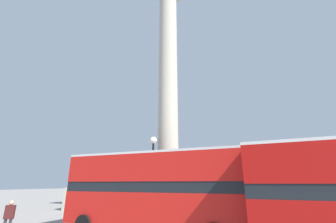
{
  "coord_description": "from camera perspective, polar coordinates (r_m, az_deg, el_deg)",
  "views": [
    {
      "loc": [
        8.3,
        -17.5,
        2.67
      ],
      "look_at": [
        0.0,
        0.0,
        8.87
      ],
      "focal_mm": 24.0,
      "sensor_mm": 36.0,
      "label": 1
    }
  ],
  "objects": [
    {
      "name": "equestrian_statue",
      "position": [
        27.42,
        -19.97,
        -19.24
      ],
      "size": [
        4.42,
        3.72,
        5.7
      ],
      "rotation": [
        0.0,
        0.0,
        0.31
      ],
      "color": "#ADA593",
      "rests_on": "ground_plane"
    },
    {
      "name": "street_lamp",
      "position": [
        16.3,
        -3.87,
        -14.05
      ],
      "size": [
        0.5,
        0.5,
        5.92
      ],
      "color": "black",
      "rests_on": "ground_plane"
    },
    {
      "name": "ground_plane",
      "position": [
        19.55,
        0.0,
        -25.62
      ],
      "size": [
        200.0,
        200.0,
        0.0
      ],
      "primitive_type": "plane",
      "color": "gray"
    },
    {
      "name": "bus_b",
      "position": [
        13.55,
        -3.91,
        -18.81
      ],
      "size": [
        10.5,
        3.15,
        4.37
      ],
      "rotation": [
        0.0,
        0.0,
        0.05
      ],
      "color": "red",
      "rests_on": "ground_plane"
    },
    {
      "name": "pedestrian_near_lamp",
      "position": [
        15.67,
        -35.37,
        -20.81
      ],
      "size": [
        0.49,
        0.41,
        1.78
      ],
      "rotation": [
        0.0,
        0.0,
        3.72
      ],
      "color": "#28282D",
      "rests_on": "ground_plane"
    },
    {
      "name": "monument_column",
      "position": [
        20.2,
        0.0,
        -1.2
      ],
      "size": [
        5.57,
        5.57,
        24.34
      ],
      "color": "#ADA593",
      "rests_on": "ground_plane"
    }
  ]
}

